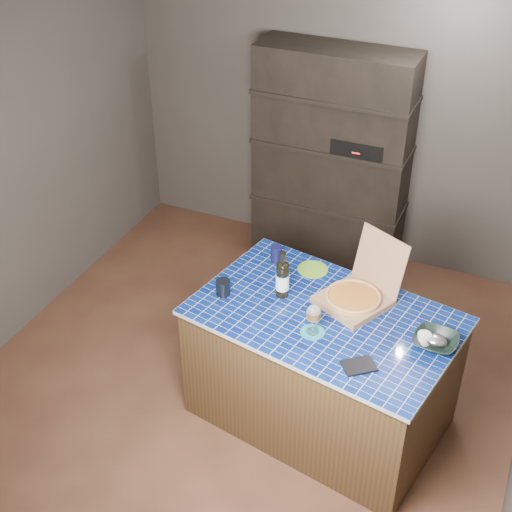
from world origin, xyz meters
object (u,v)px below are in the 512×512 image
at_px(kitchen_island, 321,367).
at_px(wine_glass, 314,314).
at_px(pizza_box, 356,295).
at_px(bowl, 436,341).
at_px(mead_bottle, 282,279).
at_px(dvd_case, 359,366).

height_order(kitchen_island, wine_glass, wine_glass).
height_order(pizza_box, bowl, pizza_box).
bearing_deg(wine_glass, kitchen_island, 86.19).
xyz_separation_m(mead_bottle, dvd_case, (0.61, -0.42, -0.11)).
bearing_deg(kitchen_island, dvd_case, -37.34).
height_order(pizza_box, dvd_case, pizza_box).
relative_size(kitchen_island, wine_glass, 8.87).
bearing_deg(mead_bottle, dvd_case, -34.58).
height_order(pizza_box, mead_bottle, pizza_box).
bearing_deg(bowl, mead_bottle, 174.71).
bearing_deg(pizza_box, bowl, 6.18).
distance_m(pizza_box, dvd_case, 0.56).
bearing_deg(kitchen_island, mead_bottle, 177.25).
distance_m(dvd_case, bowl, 0.47).
xyz_separation_m(kitchen_island, dvd_case, (0.31, -0.35, 0.42)).
xyz_separation_m(kitchen_island, wine_glass, (-0.01, -0.18, 0.54)).
xyz_separation_m(pizza_box, dvd_case, (0.18, -0.52, -0.05)).
bearing_deg(bowl, pizza_box, 159.46).
height_order(kitchen_island, mead_bottle, mead_bottle).
xyz_separation_m(kitchen_island, mead_bottle, (-0.30, 0.07, 0.53)).
relative_size(mead_bottle, wine_glass, 1.66).
relative_size(mead_bottle, bowl, 1.27).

